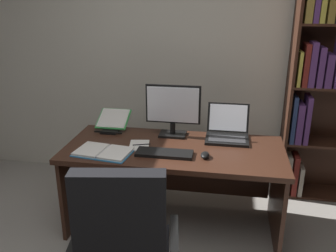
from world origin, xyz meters
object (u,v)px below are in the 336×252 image
object	(u,v)px
monitor	(173,111)
reading_stand_with_book	(113,121)
computer_mouse	(205,155)
notepad	(139,145)
laptop	(227,132)
keyboard	(164,153)
desk	(175,165)
open_binder	(103,152)
pen	(142,144)
bookshelf	(333,81)

from	to	relation	value
monitor	reading_stand_with_book	world-z (taller)	monitor
computer_mouse	notepad	world-z (taller)	computer_mouse
computer_mouse	laptop	bearing A→B (deg)	69.83
keyboard	notepad	bearing A→B (deg)	150.16
desk	keyboard	bearing A→B (deg)	-102.39
monitor	keyboard	world-z (taller)	monitor
open_binder	monitor	bearing A→B (deg)	52.60
desk	pen	world-z (taller)	pen
desk	computer_mouse	size ratio (longest dim) A/B	16.31
desk	keyboard	size ratio (longest dim) A/B	4.04
computer_mouse	pen	distance (m)	0.52
laptop	open_binder	bearing A→B (deg)	-152.94
bookshelf	desk	bearing A→B (deg)	-152.21
reading_stand_with_book	pen	world-z (taller)	reading_stand_with_book
reading_stand_with_book	notepad	size ratio (longest dim) A/B	1.40
laptop	reading_stand_with_book	bearing A→B (deg)	176.60
open_binder	laptop	bearing A→B (deg)	34.85
keyboard	notepad	size ratio (longest dim) A/B	2.00
monitor	laptop	xyz separation A→B (m)	(0.45, 0.01, -0.16)
bookshelf	monitor	size ratio (longest dim) A/B	4.71
laptop	notepad	bearing A→B (deg)	-157.18
open_binder	notepad	size ratio (longest dim) A/B	2.13
pen	desk	bearing A→B (deg)	20.96
bookshelf	reading_stand_with_book	xyz separation A→B (m)	(-1.88, -0.43, -0.33)
desk	laptop	world-z (taller)	laptop
laptop	open_binder	world-z (taller)	laptop
reading_stand_with_book	notepad	world-z (taller)	reading_stand_with_book
keyboard	computer_mouse	world-z (taller)	computer_mouse
computer_mouse	bookshelf	bearing A→B (deg)	41.08
keyboard	computer_mouse	distance (m)	0.30
computer_mouse	open_binder	size ratio (longest dim) A/B	0.23
monitor	pen	xyz separation A→B (m)	(-0.20, -0.27, -0.20)
bookshelf	pen	world-z (taller)	bookshelf
bookshelf	notepad	size ratio (longest dim) A/B	10.18
desk	computer_mouse	bearing A→B (deg)	-42.00
notepad	pen	xyz separation A→B (m)	(0.02, 0.00, 0.01)
desk	reading_stand_with_book	world-z (taller)	reading_stand_with_book
laptop	desk	bearing A→B (deg)	-155.04
reading_stand_with_book	pen	distance (m)	0.49
monitor	reading_stand_with_book	bearing A→B (deg)	172.60
bookshelf	keyboard	xyz separation A→B (m)	(-1.34, -0.90, -0.39)
desk	open_binder	size ratio (longest dim) A/B	3.79
open_binder	notepad	world-z (taller)	open_binder
monitor	laptop	bearing A→B (deg)	1.47
monitor	notepad	size ratio (longest dim) A/B	2.16
bookshelf	computer_mouse	distance (m)	1.43
bookshelf	reading_stand_with_book	distance (m)	1.96
notepad	keyboard	bearing A→B (deg)	-29.84
keyboard	pen	size ratio (longest dim) A/B	3.00
desk	computer_mouse	world-z (taller)	computer_mouse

